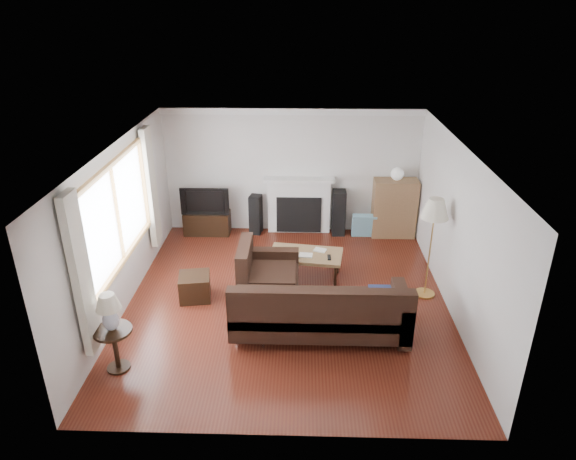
{
  "coord_description": "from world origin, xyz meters",
  "views": [
    {
      "loc": [
        0.22,
        -6.95,
        4.44
      ],
      "look_at": [
        0.0,
        0.3,
        1.1
      ],
      "focal_mm": 32.0,
      "sensor_mm": 36.0,
      "label": 1
    }
  ],
  "objects_px": {
    "floor_lamp": "(430,249)",
    "side_table": "(116,349)",
    "tv_stand": "(207,223)",
    "sectional_sofa": "(320,307)",
    "coffee_table": "(306,265)",
    "bookshelf": "(394,208)"
  },
  "relations": [
    {
      "from": "bookshelf",
      "to": "sectional_sofa",
      "type": "relative_size",
      "value": 0.43
    },
    {
      "from": "floor_lamp",
      "to": "coffee_table",
      "type": "bearing_deg",
      "value": 165.92
    },
    {
      "from": "coffee_table",
      "to": "side_table",
      "type": "bearing_deg",
      "value": -127.2
    },
    {
      "from": "bookshelf",
      "to": "sectional_sofa",
      "type": "distance_m",
      "value": 3.7
    },
    {
      "from": "coffee_table",
      "to": "floor_lamp",
      "type": "height_order",
      "value": "floor_lamp"
    },
    {
      "from": "tv_stand",
      "to": "coffee_table",
      "type": "distance_m",
      "value": 2.66
    },
    {
      "from": "bookshelf",
      "to": "sectional_sofa",
      "type": "bearing_deg",
      "value": -114.93
    },
    {
      "from": "coffee_table",
      "to": "side_table",
      "type": "distance_m",
      "value": 3.44
    },
    {
      "from": "side_table",
      "to": "tv_stand",
      "type": "bearing_deg",
      "value": 83.92
    },
    {
      "from": "tv_stand",
      "to": "side_table",
      "type": "xyz_separation_m",
      "value": [
        -0.45,
        -4.19,
        0.08
      ]
    },
    {
      "from": "sectional_sofa",
      "to": "floor_lamp",
      "type": "distance_m",
      "value": 2.09
    },
    {
      "from": "bookshelf",
      "to": "side_table",
      "type": "bearing_deg",
      "value": -134.87
    },
    {
      "from": "side_table",
      "to": "floor_lamp",
      "type": "bearing_deg",
      "value": 23.97
    },
    {
      "from": "coffee_table",
      "to": "floor_lamp",
      "type": "bearing_deg",
      "value": -6.18
    },
    {
      "from": "floor_lamp",
      "to": "bookshelf",
      "type": "bearing_deg",
      "value": 94.61
    },
    {
      "from": "tv_stand",
      "to": "sectional_sofa",
      "type": "distance_m",
      "value": 3.99
    },
    {
      "from": "tv_stand",
      "to": "floor_lamp",
      "type": "height_order",
      "value": "floor_lamp"
    },
    {
      "from": "floor_lamp",
      "to": "side_table",
      "type": "distance_m",
      "value": 4.81
    },
    {
      "from": "tv_stand",
      "to": "side_table",
      "type": "bearing_deg",
      "value": -96.08
    },
    {
      "from": "floor_lamp",
      "to": "side_table",
      "type": "bearing_deg",
      "value": -156.03
    },
    {
      "from": "sectional_sofa",
      "to": "side_table",
      "type": "relative_size",
      "value": 4.44
    },
    {
      "from": "sectional_sofa",
      "to": "coffee_table",
      "type": "relative_size",
      "value": 2.22
    }
  ]
}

